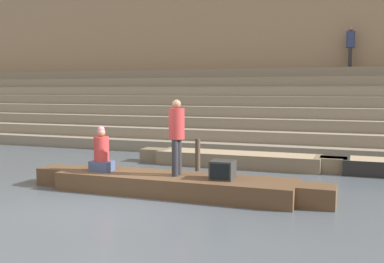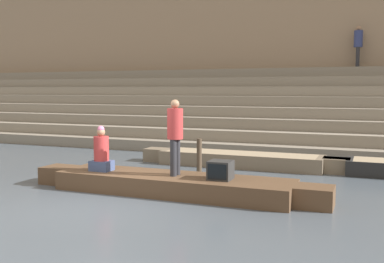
{
  "view_description": "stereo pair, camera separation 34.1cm",
  "coord_description": "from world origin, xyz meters",
  "views": [
    {
      "loc": [
        4.91,
        -7.97,
        2.38
      ],
      "look_at": [
        1.01,
        2.56,
        1.33
      ],
      "focal_mm": 42.0,
      "sensor_mm": 36.0,
      "label": 1
    },
    {
      "loc": [
        5.23,
        -7.85,
        2.38
      ],
      "look_at": [
        1.01,
        2.56,
        1.33
      ],
      "focal_mm": 42.0,
      "sensor_mm": 36.0,
      "label": 2
    }
  ],
  "objects": [
    {
      "name": "rowboat_main",
      "position": [
        1.01,
        1.36,
        0.23
      ],
      "size": [
        7.1,
        1.44,
        0.43
      ],
      "rotation": [
        0.0,
        0.0,
        0.05
      ],
      "color": "brown",
      "rests_on": "ground"
    },
    {
      "name": "person_on_steps",
      "position": [
        4.51,
        12.91,
        4.35
      ],
      "size": [
        0.36,
        0.36,
        1.75
      ],
      "rotation": [
        0.0,
        0.0,
        1.4
      ],
      "color": "#28282D",
      "rests_on": "ghat_steps"
    },
    {
      "name": "person_rowing",
      "position": [
        -0.81,
        1.25,
        0.86
      ],
      "size": [
        0.5,
        0.39,
        1.09
      ],
      "rotation": [
        0.0,
        0.0,
        0.05
      ],
      "color": "#3D4C75",
      "rests_on": "rowboat_main"
    },
    {
      "name": "mooring_post",
      "position": [
        0.65,
        4.0,
        0.49
      ],
      "size": [
        0.15,
        0.15,
        0.98
      ],
      "primitive_type": "cylinder",
      "color": "#473828",
      "rests_on": "ground"
    },
    {
      "name": "ground_plane",
      "position": [
        0.0,
        0.0,
        0.0
      ],
      "size": [
        120.0,
        120.0,
        0.0
      ],
      "primitive_type": "plane",
      "color": "#4C5660"
    },
    {
      "name": "ghat_steps",
      "position": [
        0.0,
        11.18,
        1.19
      ],
      "size": [
        36.0,
        5.94,
        3.35
      ],
      "color": "gray",
      "rests_on": "ground"
    },
    {
      "name": "tv_set",
      "position": [
        2.18,
        1.32,
        0.63
      ],
      "size": [
        0.5,
        0.48,
        0.41
      ],
      "rotation": [
        0.0,
        0.0,
        -0.08
      ],
      "color": "#2D2D2D",
      "rests_on": "rowboat_main"
    },
    {
      "name": "moored_boat_distant",
      "position": [
        1.45,
        5.45,
        0.23
      ],
      "size": [
        6.46,
        1.15,
        0.43
      ],
      "rotation": [
        0.0,
        0.0,
        0.09
      ],
      "color": "#756651",
      "rests_on": "ground"
    },
    {
      "name": "person_standing",
      "position": [
        1.08,
        1.37,
        1.42
      ],
      "size": [
        0.36,
        0.36,
        1.73
      ],
      "rotation": [
        0.0,
        0.0,
        -0.12
      ],
      "color": "#28282D",
      "rests_on": "rowboat_main"
    },
    {
      "name": "back_wall",
      "position": [
        0.0,
        13.88,
        4.17
      ],
      "size": [
        34.2,
        1.28,
        8.4
      ],
      "color": "#937A60",
      "rests_on": "ground"
    }
  ]
}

